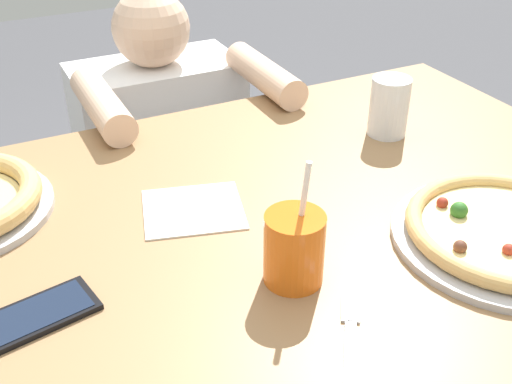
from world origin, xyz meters
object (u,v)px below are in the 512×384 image
Objects in this scene: pizza_near at (505,232)px; water_cup_clear at (389,106)px; fork at (350,349)px; drink_cup_colored at (294,248)px; diner_seated at (166,186)px; cell_phone at (37,315)px.

water_cup_clear reaches higher than pizza_near.
drink_cup_colored is at bearing 88.50° from fork.
water_cup_clear is 0.12× the size of diner_seated.
diner_seated reaches higher than water_cup_clear.
pizza_near is 0.68m from cell_phone.
diner_seated is at bearing 61.42° from cell_phone.
fork is 0.40m from cell_phone.
pizza_near reaches higher than fork.
water_cup_clear is at bearing 38.69° from drink_cup_colored.
diner_seated is (-0.30, 0.54, -0.40)m from water_cup_clear.
fork is at bearing -91.50° from drink_cup_colored.
cell_phone is (-0.72, -0.23, -0.06)m from water_cup_clear.
drink_cup_colored is at bearing -13.24° from cell_phone.
pizza_near is at bearing -11.32° from drink_cup_colored.
water_cup_clear is 0.66× the size of fork.
fork is at bearing -34.61° from cell_phone.
pizza_near is 0.34m from fork.
cell_phone is at bearing -118.58° from diner_seated.
water_cup_clear is 0.72× the size of cell_phone.
drink_cup_colored is (-0.33, 0.07, 0.03)m from pizza_near.
fork is at bearing -130.46° from water_cup_clear.
fork is 1.06m from diner_seated.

